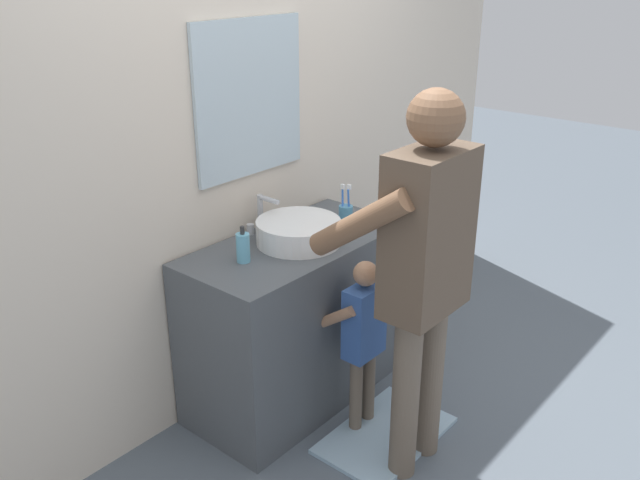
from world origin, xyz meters
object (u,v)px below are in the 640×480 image
(toothbrush_cup, at_px, (346,214))
(adult_parent, at_px, (423,256))
(child_toddler, at_px, (363,331))
(soap_bottle, at_px, (243,247))

(toothbrush_cup, bearing_deg, adult_parent, -118.88)
(toothbrush_cup, xyz_separation_m, child_toddler, (-0.33, -0.36, -0.38))
(child_toddler, bearing_deg, adult_parent, -97.95)
(toothbrush_cup, bearing_deg, child_toddler, -132.25)
(toothbrush_cup, distance_m, child_toddler, 0.62)
(toothbrush_cup, relative_size, child_toddler, 0.24)
(toothbrush_cup, height_order, adult_parent, adult_parent)
(toothbrush_cup, relative_size, adult_parent, 0.13)
(adult_parent, bearing_deg, toothbrush_cup, 61.12)
(soap_bottle, distance_m, child_toddler, 0.66)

